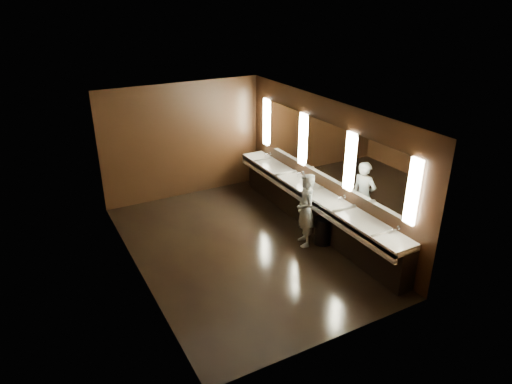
% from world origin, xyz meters
% --- Properties ---
extents(floor, '(6.00, 6.00, 0.00)m').
position_xyz_m(floor, '(0.00, 0.00, 0.00)').
color(floor, black).
rests_on(floor, ground).
extents(ceiling, '(4.00, 6.00, 0.02)m').
position_xyz_m(ceiling, '(0.00, 0.00, 2.80)').
color(ceiling, '#2D2D2B').
rests_on(ceiling, wall_back).
extents(wall_back, '(4.00, 0.02, 2.80)m').
position_xyz_m(wall_back, '(0.00, 3.00, 1.40)').
color(wall_back, black).
rests_on(wall_back, floor).
extents(wall_front, '(4.00, 0.02, 2.80)m').
position_xyz_m(wall_front, '(0.00, -3.00, 1.40)').
color(wall_front, black).
rests_on(wall_front, floor).
extents(wall_left, '(0.02, 6.00, 2.80)m').
position_xyz_m(wall_left, '(-2.00, 0.00, 1.40)').
color(wall_left, black).
rests_on(wall_left, floor).
extents(wall_right, '(0.02, 6.00, 2.80)m').
position_xyz_m(wall_right, '(2.00, 0.00, 1.40)').
color(wall_right, black).
rests_on(wall_right, floor).
extents(sink_counter, '(0.55, 5.40, 1.01)m').
position_xyz_m(sink_counter, '(1.79, 0.00, 0.50)').
color(sink_counter, black).
rests_on(sink_counter, floor).
extents(mirror_band, '(0.06, 5.03, 1.15)m').
position_xyz_m(mirror_band, '(1.98, -0.00, 1.75)').
color(mirror_band, '#FBF7CF').
rests_on(mirror_band, wall_right).
extents(person, '(0.51, 0.63, 1.51)m').
position_xyz_m(person, '(1.23, -0.48, 0.75)').
color(person, '#8DB3D2').
rests_on(person, floor).
extents(trash_bin, '(0.43, 0.43, 0.55)m').
position_xyz_m(trash_bin, '(1.58, -0.63, 0.28)').
color(trash_bin, black).
rests_on(trash_bin, floor).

